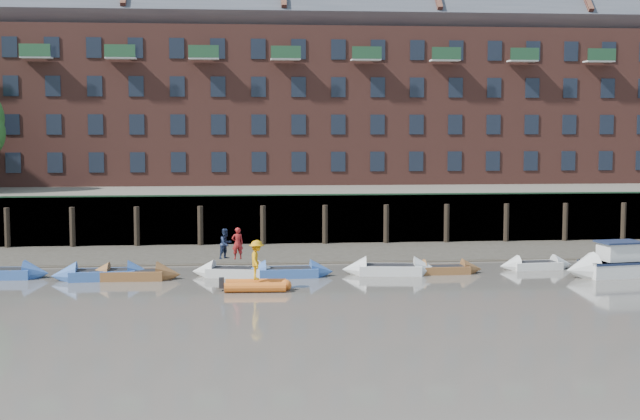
{
  "coord_description": "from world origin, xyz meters",
  "views": [
    {
      "loc": [
        -3.59,
        -35.12,
        7.63
      ],
      "look_at": [
        0.77,
        12.0,
        3.2
      ],
      "focal_mm": 50.0,
      "sensor_mm": 36.0,
      "label": 1
    }
  ],
  "objects": [
    {
      "name": "ground",
      "position": [
        0.0,
        0.0,
        0.0
      ],
      "size": [
        220.0,
        220.0,
        0.0
      ],
      "primitive_type": "plane",
      "color": "#615B53",
      "rests_on": "ground"
    },
    {
      "name": "person_rower_b",
      "position": [
        -4.24,
        10.32,
        1.67
      ],
      "size": [
        0.96,
        0.96,
        1.57
      ],
      "primitive_type": "imported",
      "rotation": [
        0.0,
        0.0,
        0.78
      ],
      "color": "#19233F",
      "rests_on": "rowboat_3"
    },
    {
      "name": "rowboat_3",
      "position": [
        -3.75,
        10.07,
        0.23
      ],
      "size": [
        4.69,
        2.19,
        1.31
      ],
      "rotation": [
        0.0,
        0.0,
        -0.2
      ],
      "color": "silver",
      "rests_on": "ground"
    },
    {
      "name": "apartment_terrace",
      "position": [
        -0.0,
        36.99,
        12.82
      ],
      "size": [
        80.6,
        15.56,
        20.98
      ],
      "color": "brown",
      "rests_on": "bank_terrace"
    },
    {
      "name": "bank_terrace",
      "position": [
        0.0,
        36.0,
        1.6
      ],
      "size": [
        110.0,
        28.0,
        3.2
      ],
      "primitive_type": "cube",
      "color": "#5E594D",
      "rests_on": "ground"
    },
    {
      "name": "person_rower_a",
      "position": [
        -3.64,
        10.14,
        1.7
      ],
      "size": [
        0.66,
        0.5,
        1.64
      ],
      "primitive_type": "imported",
      "rotation": [
        0.0,
        0.0,
        3.34
      ],
      "color": "maroon",
      "rests_on": "rowboat_3"
    },
    {
      "name": "rowboat_7",
      "position": [
        12.36,
        10.98,
        0.21
      ],
      "size": [
        4.15,
        1.48,
        1.18
      ],
      "rotation": [
        0.0,
        0.0,
        0.07
      ],
      "color": "silver",
      "rests_on": "ground"
    },
    {
      "name": "rowboat_5",
      "position": [
        4.24,
        9.99,
        0.26
      ],
      "size": [
        5.11,
        2.03,
        1.44
      ],
      "rotation": [
        0.0,
        0.0,
        -0.12
      ],
      "color": "silver",
      "rests_on": "ground"
    },
    {
      "name": "foreshore",
      "position": [
        0.0,
        18.0,
        0.0
      ],
      "size": [
        110.0,
        8.0,
        0.5
      ],
      "primitive_type": "cube",
      "color": "#3D382F",
      "rests_on": "ground"
    },
    {
      "name": "rowboat_6",
      "position": [
        7.07,
        10.02,
        0.21
      ],
      "size": [
        4.06,
        1.25,
        1.17
      ],
      "rotation": [
        0.0,
        0.0,
        0.02
      ],
      "color": "brown",
      "rests_on": "ground"
    },
    {
      "name": "rowboat_4",
      "position": [
        -1.08,
        9.72,
        0.24
      ],
      "size": [
        4.67,
        1.49,
        1.34
      ],
      "rotation": [
        0.0,
        0.0,
        0.03
      ],
      "color": "#355BA4",
      "rests_on": "ground"
    },
    {
      "name": "rowboat_0",
      "position": [
        -15.59,
        10.59,
        0.25
      ],
      "size": [
        4.86,
        1.54,
        1.4
      ],
      "rotation": [
        0.0,
        0.0,
        -0.03
      ],
      "color": "#355BA4",
      "rests_on": "ground"
    },
    {
      "name": "person_rib_crew",
      "position": [
        -2.75,
        6.15,
        1.43
      ],
      "size": [
        0.75,
        1.23,
        1.86
      ],
      "primitive_type": "imported",
      "rotation": [
        0.0,
        0.0,
        1.52
      ],
      "color": "orange",
      "rests_on": "rib_tender"
    },
    {
      "name": "motor_launch",
      "position": [
        15.3,
        8.34,
        0.59
      ],
      "size": [
        5.79,
        2.68,
        2.3
      ],
      "rotation": [
        0.0,
        0.0,
        3.3
      ],
      "color": "silver",
      "rests_on": "ground"
    },
    {
      "name": "mud_band",
      "position": [
        0.0,
        14.6,
        0.0
      ],
      "size": [
        110.0,
        1.6,
        0.1
      ],
      "primitive_type": "cube",
      "color": "#4C4336",
      "rests_on": "ground"
    },
    {
      "name": "river_wall",
      "position": [
        -0.0,
        22.38,
        1.59
      ],
      "size": [
        110.0,
        1.23,
        3.3
      ],
      "color": "#2D2A26",
      "rests_on": "ground"
    },
    {
      "name": "rowboat_2",
      "position": [
        -8.87,
        9.62,
        0.24
      ],
      "size": [
        4.77,
        1.53,
        1.37
      ],
      "rotation": [
        0.0,
        0.0,
        -0.03
      ],
      "color": "brown",
      "rests_on": "ground"
    },
    {
      "name": "rowboat_1",
      "position": [
        -10.38,
        9.72,
        0.26
      ],
      "size": [
        5.09,
        1.81,
        1.45
      ],
      "rotation": [
        0.0,
        0.0,
        0.07
      ],
      "color": "#355BA4",
      "rests_on": "ground"
    },
    {
      "name": "rib_tender",
      "position": [
        -2.68,
        6.08,
        0.23
      ],
      "size": [
        3.14,
        1.59,
        0.54
      ],
      "rotation": [
        0.0,
        0.0,
        -0.05
      ],
      "color": "orange",
      "rests_on": "ground"
    }
  ]
}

